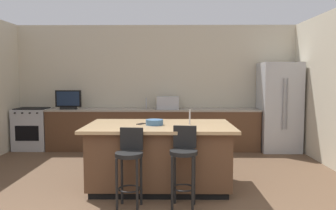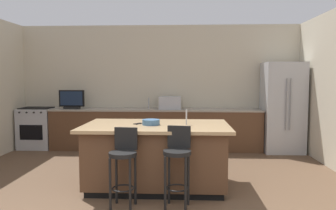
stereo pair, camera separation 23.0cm
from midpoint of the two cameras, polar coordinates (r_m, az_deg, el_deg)
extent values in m
cube|color=beige|center=(7.67, -0.69, 3.20)|extent=(6.81, 0.12, 2.78)
cube|color=brown|center=(7.38, -1.23, -4.31)|extent=(4.61, 0.60, 0.87)
cube|color=#9E9384|center=(7.33, -1.24, -0.82)|extent=(4.63, 0.62, 0.04)
cube|color=black|center=(4.99, -0.63, -13.35)|extent=(1.85, 1.03, 0.09)
cube|color=brown|center=(4.87, -0.64, -8.45)|extent=(1.93, 1.11, 0.78)
cube|color=tan|center=(4.79, -0.64, -3.62)|extent=(2.09, 1.27, 0.04)
cube|color=#B7BABF|center=(7.56, 19.86, -0.38)|extent=(0.82, 0.75, 1.91)
cylinder|color=gray|center=(7.16, 20.52, 0.10)|extent=(0.02, 0.02, 1.05)
cylinder|color=gray|center=(7.18, 21.13, 0.10)|extent=(0.02, 0.02, 1.05)
cube|color=#B7BABF|center=(8.03, -20.77, -3.75)|extent=(0.72, 0.60, 0.90)
cube|color=black|center=(7.76, -21.66, -4.40)|extent=(0.51, 0.01, 0.32)
cube|color=black|center=(7.98, -20.87, -0.47)|extent=(0.65, 0.50, 0.02)
cylinder|color=black|center=(7.80, -23.38, -1.18)|extent=(0.04, 0.03, 0.04)
cylinder|color=black|center=(7.73, -22.33, -1.20)|extent=(0.04, 0.03, 0.04)
cylinder|color=black|center=(7.67, -21.25, -1.21)|extent=(0.04, 0.03, 0.04)
cylinder|color=black|center=(7.60, -20.15, -1.23)|extent=(0.04, 0.03, 0.04)
cube|color=#B7BABF|center=(7.30, 1.26, 0.38)|extent=(0.48, 0.36, 0.28)
cube|color=black|center=(7.63, -15.33, -0.44)|extent=(0.34, 0.16, 0.05)
cube|color=black|center=(7.62, -15.36, 1.11)|extent=(0.56, 0.05, 0.36)
cube|color=#1E2D47|center=(7.59, -15.43, 1.10)|extent=(0.49, 0.01, 0.31)
cylinder|color=#B2B2B7|center=(7.43, -2.44, 0.32)|extent=(0.02, 0.02, 0.24)
cylinder|color=#B2B2B7|center=(4.77, 4.56, -2.07)|extent=(0.02, 0.02, 0.22)
cylinder|color=black|center=(4.09, -6.16, -8.38)|extent=(0.34, 0.34, 0.05)
cube|color=black|center=(4.20, -5.65, -5.73)|extent=(0.29, 0.07, 0.28)
cylinder|color=black|center=(4.10, -8.27, -13.38)|extent=(0.03, 0.03, 0.64)
cylinder|color=black|center=(4.04, -4.85, -13.63)|extent=(0.03, 0.03, 0.64)
cylinder|color=black|center=(4.32, -7.30, -12.40)|extent=(0.03, 0.03, 0.64)
cylinder|color=black|center=(4.27, -4.06, -12.62)|extent=(0.03, 0.03, 0.64)
torus|color=black|center=(4.21, -6.11, -14.02)|extent=(0.28, 0.28, 0.02)
cylinder|color=black|center=(4.06, 3.22, -8.14)|extent=(0.34, 0.34, 0.05)
cube|color=black|center=(4.17, 3.51, -5.48)|extent=(0.29, 0.08, 0.28)
cylinder|color=black|center=(4.05, 1.19, -13.38)|extent=(0.03, 0.03, 0.66)
cylinder|color=black|center=(4.02, 4.73, -13.55)|extent=(0.03, 0.03, 0.66)
cylinder|color=black|center=(4.28, 1.76, -12.38)|extent=(0.03, 0.03, 0.66)
cylinder|color=black|center=(4.25, 5.10, -12.52)|extent=(0.03, 0.03, 0.66)
torus|color=black|center=(4.18, 3.19, -14.02)|extent=(0.28, 0.28, 0.02)
cylinder|color=#3F668C|center=(4.74, -1.55, -2.97)|extent=(0.25, 0.25, 0.08)
cube|color=black|center=(4.86, -3.80, -3.20)|extent=(0.14, 0.16, 0.01)
camera|label=1|loc=(0.12, -88.90, 0.09)|focal=35.53mm
camera|label=2|loc=(0.12, 91.10, -0.09)|focal=35.53mm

